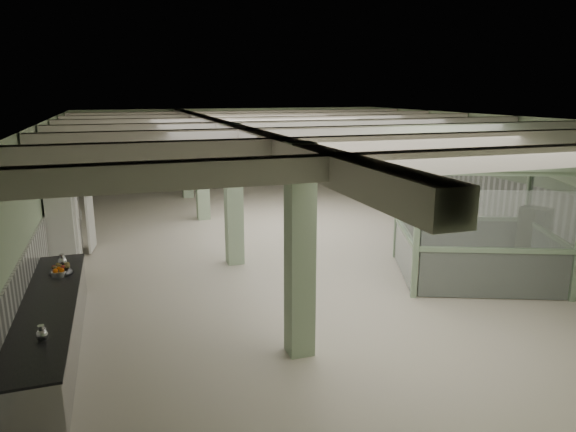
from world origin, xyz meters
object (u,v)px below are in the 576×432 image
object	(u,v)px
prep_counter	(49,327)
filing_cabinet	(533,236)
guard_booth	(480,198)
walkin_cooler	(66,220)

from	to	relation	value
prep_counter	filing_cabinet	size ratio (longest dim) A/B	3.61
prep_counter	guard_booth	world-z (taller)	guard_booth
prep_counter	walkin_cooler	size ratio (longest dim) A/B	2.23
walkin_cooler	filing_cabinet	size ratio (longest dim) A/B	1.62
filing_cabinet	guard_booth	bearing A→B (deg)	165.27
prep_counter	walkin_cooler	distance (m)	5.27
prep_counter	guard_booth	bearing A→B (deg)	5.02
prep_counter	guard_booth	distance (m)	9.44
walkin_cooler	guard_booth	xyz separation A→B (m)	(9.37, -4.41, 0.83)
walkin_cooler	prep_counter	bearing A→B (deg)	-89.08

